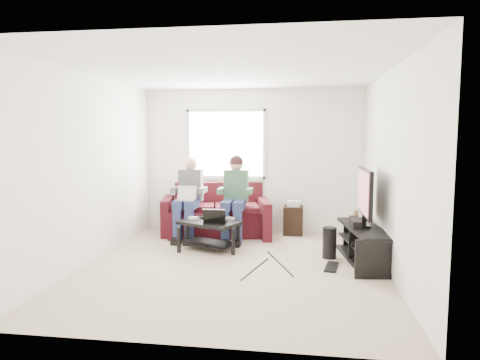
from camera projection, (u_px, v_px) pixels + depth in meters
name	position (u px, v px, depth m)	size (l,w,h in m)	color
floor	(234.00, 266.00, 5.79)	(4.50, 4.50, 0.00)	#C5AD99
ceiling	(234.00, 70.00, 5.52)	(4.50, 4.50, 0.00)	white
wall_back	(253.00, 160.00, 7.87)	(4.50, 4.50, 0.00)	white
wall_front	(191.00, 193.00, 3.44)	(4.50, 4.50, 0.00)	white
wall_left	(92.00, 169.00, 5.94)	(4.50, 4.50, 0.00)	white
wall_right	(391.00, 172.00, 5.38)	(4.50, 4.50, 0.00)	white
window	(226.00, 144.00, 7.89)	(1.48, 0.04, 1.28)	white
sofa	(216.00, 216.00, 7.64)	(2.09, 1.21, 0.90)	#4D1319
person_left	(189.00, 194.00, 7.31)	(0.40, 0.70, 1.37)	navy
person_right	(235.00, 191.00, 7.21)	(0.40, 0.71, 1.42)	navy
laptop_silver	(186.00, 196.00, 7.13)	(0.32, 0.22, 0.24)	silver
coffee_table	(209.00, 229.00, 6.59)	(1.03, 0.86, 0.44)	black
laptop_black	(216.00, 215.00, 6.47)	(0.34, 0.24, 0.24)	black
controller_a	(193.00, 218.00, 6.73)	(0.14, 0.09, 0.04)	silver
controller_b	(205.00, 218.00, 6.76)	(0.14, 0.09, 0.04)	black
controller_c	(230.00, 219.00, 6.68)	(0.14, 0.09, 0.04)	gray
tv_stand	(364.00, 247.00, 5.94)	(0.64, 1.54, 0.49)	black
tv	(365.00, 194.00, 5.97)	(0.12, 1.10, 0.81)	black
soundbar	(355.00, 222.00, 6.03)	(0.12, 0.50, 0.10)	black
drink_cup	(356.00, 215.00, 6.54)	(0.08, 0.08, 0.12)	#9C6F43
console_white	(369.00, 249.00, 5.54)	(0.30, 0.22, 0.06)	silver
console_grey	(362.00, 236.00, 6.23)	(0.34, 0.26, 0.08)	gray
console_black	(365.00, 242.00, 5.89)	(0.38, 0.30, 0.07)	black
subwoofer	(329.00, 243.00, 6.14)	(0.20, 0.20, 0.45)	black
keyboard_floor	(331.00, 267.00, 5.70)	(0.15, 0.45, 0.02)	black
end_table	(293.00, 219.00, 7.61)	(0.34, 0.34, 0.61)	black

